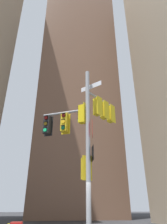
% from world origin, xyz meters
% --- Properties ---
extents(building_mid_block, '(12.94, 12.94, 53.55)m').
position_xyz_m(building_mid_block, '(1.49, 23.79, 26.78)').
color(building_mid_block, brown).
rests_on(building_mid_block, ground).
extents(signal_pole_assembly, '(4.30, 2.09, 8.56)m').
position_xyz_m(signal_pole_assembly, '(-0.02, 0.50, 5.28)').
color(signal_pole_assembly, '#9EA0A3').
rests_on(signal_pole_assembly, ground).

